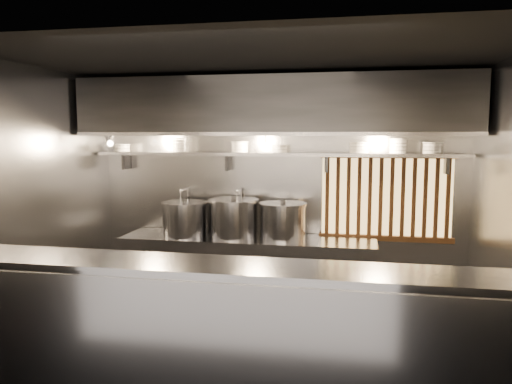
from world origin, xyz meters
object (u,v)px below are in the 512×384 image
(stock_pot_left, at_px, (185,219))
(stock_pot_mid, at_px, (283,221))
(heat_lamp, at_px, (109,138))
(pendant_bulb, at_px, (266,148))
(stock_pot_right, at_px, (234,218))

(stock_pot_left, distance_m, stock_pot_mid, 1.18)
(heat_lamp, bearing_deg, pendant_bulb, 11.00)
(stock_pot_left, relative_size, stock_pot_right, 0.86)
(heat_lamp, relative_size, stock_pot_mid, 0.55)
(pendant_bulb, relative_size, stock_pot_left, 0.29)
(pendant_bulb, relative_size, stock_pot_right, 0.25)
(stock_pot_mid, relative_size, stock_pot_right, 0.86)
(heat_lamp, distance_m, stock_pot_right, 1.73)
(pendant_bulb, distance_m, stock_pot_left, 1.29)
(stock_pot_left, bearing_deg, stock_pot_right, 5.33)
(heat_lamp, xyz_separation_m, pendant_bulb, (1.80, 0.35, -0.11))
(stock_pot_mid, height_order, stock_pot_right, stock_pot_right)
(pendant_bulb, height_order, stock_pot_right, pendant_bulb)
(stock_pot_left, height_order, stock_pot_right, stock_pot_right)
(heat_lamp, distance_m, pendant_bulb, 1.83)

